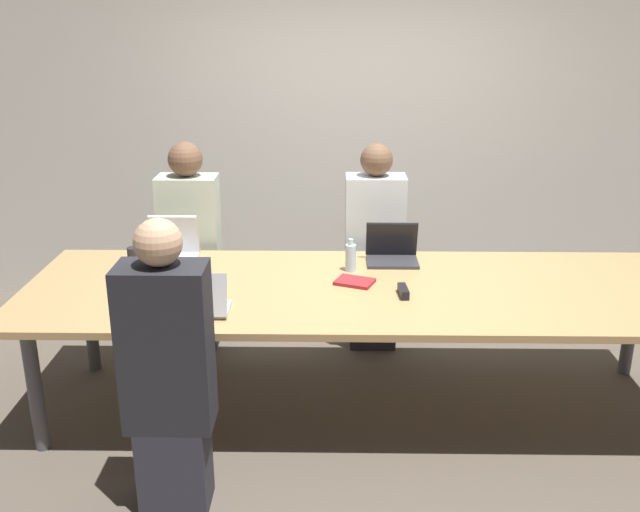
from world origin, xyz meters
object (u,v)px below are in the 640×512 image
person_near_left (168,375)px  laptop_far_center (392,250)px  person_far_left (191,250)px  laptop_near_left (195,302)px  cup_far_left (134,255)px  laptop_far_left (173,247)px  stapler (403,291)px  person_far_center (374,251)px  bottle_far_center (351,257)px

person_near_left → laptop_far_center: 1.76m
person_near_left → person_far_left: bearing=-82.7°
laptop_near_left → person_far_left: person_far_left is taller
cup_far_left → person_near_left: bearing=-69.3°
laptop_far_left → person_far_left: bearing=84.4°
laptop_far_left → stapler: 1.52m
person_near_left → person_far_center: bearing=-120.3°
laptop_far_left → cup_far_left: laptop_far_left is taller
person_far_left → stapler: (1.36, -0.96, 0.09)m
bottle_far_center → laptop_far_left: laptop_far_left is taller
laptop_near_left → cup_far_left: bearing=-56.3°
person_far_left → laptop_far_left: bearing=-95.6°
bottle_far_center → laptop_far_left: bearing=169.7°
cup_far_left → stapler: bearing=-17.6°
laptop_far_left → stapler: bearing=-23.1°
laptop_far_center → person_far_center: person_far_center is taller
laptop_far_left → stapler: size_ratio=2.03×
laptop_far_center → laptop_far_left: size_ratio=1.04×
laptop_far_center → person_far_left: person_far_left is taller
person_near_left → laptop_far_left: person_near_left is taller
person_far_center → stapler: 1.00m
person_far_center → stapler: person_far_center is taller
laptop_far_center → person_far_left: (-1.34, 0.39, -0.13)m
stapler → laptop_far_left: bearing=152.9°
person_near_left → bottle_far_center: 1.46m
person_near_left → cup_far_left: (-0.49, 1.30, 0.13)m
laptop_far_center → stapler: laptop_far_center is taller
person_near_left → stapler: size_ratio=9.43×
laptop_near_left → laptop_far_left: laptop_far_left is taller
laptop_far_center → person_far_left: bearing=163.9°
laptop_near_left → bottle_far_center: 1.06m
cup_far_left → laptop_far_center: bearing=2.1°
laptop_near_left → person_far_center: person_far_center is taller
laptop_far_left → person_far_left: (0.04, 0.37, -0.14)m
laptop_near_left → cup_far_left: size_ratio=3.52×
bottle_far_center → stapler: size_ratio=1.32×
cup_far_left → bottle_far_center: bearing=-5.2°
laptop_near_left → person_near_left: 0.53m
stapler → person_far_left: bearing=140.8°
bottle_far_center → person_far_left: person_far_left is taller
person_far_center → laptop_near_left: bearing=-128.3°
person_near_left → cup_far_left: size_ratio=14.41×
person_far_center → bottle_far_center: size_ratio=7.19×
person_near_left → laptop_far_center: (1.12, 1.36, 0.15)m
person_near_left → person_far_left: 1.76m
laptop_far_center → cup_far_left: size_ratio=3.23×
laptop_near_left → stapler: bearing=-166.1°
laptop_near_left → person_far_left: size_ratio=0.24×
laptop_far_center → cup_far_left: laptop_far_center is taller
laptop_far_center → person_far_center: 0.45m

